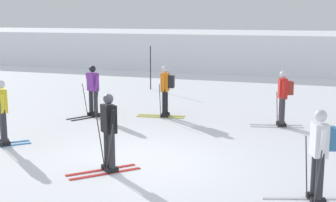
% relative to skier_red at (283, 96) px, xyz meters
% --- Properties ---
extents(ground_plane, '(120.00, 120.00, 0.00)m').
position_rel_skier_red_xyz_m(ground_plane, '(-2.72, -4.73, -0.95)').
color(ground_plane, white).
extents(far_snow_ridge, '(80.00, 9.95, 2.25)m').
position_rel_skier_red_xyz_m(far_snow_ridge, '(-2.72, 16.91, 0.17)').
color(far_snow_ridge, white).
rests_on(far_snow_ridge, ground).
extents(skier_red, '(1.64, 0.98, 1.71)m').
position_rel_skier_red_xyz_m(skier_red, '(0.00, 0.00, 0.00)').
color(skier_red, silver).
rests_on(skier_red, ground).
extents(skier_purple, '(1.09, 1.58, 1.71)m').
position_rel_skier_red_xyz_m(skier_purple, '(-6.13, -0.63, -0.04)').
color(skier_purple, black).
rests_on(skier_purple, ground).
extents(skier_orange, '(1.64, 0.99, 1.71)m').
position_rel_skier_red_xyz_m(skier_orange, '(-3.81, 0.10, 0.00)').
color(skier_orange, gold).
rests_on(skier_orange, ground).
extents(skier_white, '(1.63, 0.96, 1.71)m').
position_rel_skier_red_xyz_m(skier_white, '(1.23, -5.82, 0.00)').
color(skier_white, silver).
rests_on(skier_white, ground).
extents(skier_black, '(1.35, 1.43, 1.71)m').
position_rel_skier_red_xyz_m(skier_black, '(-3.09, -5.54, -0.04)').
color(skier_black, red).
rests_on(skier_black, ground).
extents(skier_yellow, '(1.37, 1.41, 1.71)m').
position_rel_skier_red_xyz_m(skier_yellow, '(-6.64, -4.57, -0.04)').
color(skier_yellow, '#237AC6').
rests_on(skier_yellow, ground).
extents(trail_marker_pole, '(0.04, 0.04, 1.99)m').
position_rel_skier_red_xyz_m(trail_marker_pole, '(-6.47, 5.46, 0.04)').
color(trail_marker_pole, black).
rests_on(trail_marker_pole, ground).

